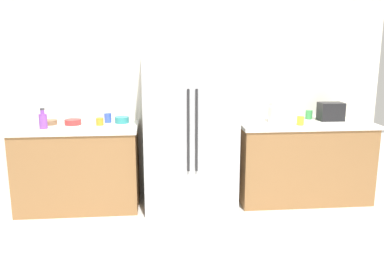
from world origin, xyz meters
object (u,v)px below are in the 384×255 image
Objects in this scene: toaster at (331,111)px; bottle_a at (43,120)px; cup_a at (309,115)px; cup_c at (108,118)px; cup_b at (300,121)px; bowl_b at (50,122)px; bowl_c at (122,120)px; bowl_a at (73,122)px; rice_cooker at (280,110)px; cup_d at (100,122)px; refrigerator at (189,124)px.

bottle_a reaches higher than toaster.
cup_a and cup_c have the same top height.
bowl_b is (-2.63, 0.26, -0.02)m from cup_b.
cup_a is 0.40m from cup_b.
cup_b reaches higher than bowl_c.
bowl_a is at bearing -173.87° from bowl_c.
bottle_a is 0.66m from cup_c.
bottle_a reaches higher than bowl_a.
rice_cooker is 1.93m from cup_d.
bottle_a is 2.64× the size of cup_d.
rice_cooker is 2.92× the size of cup_a.
toaster is at bearing -1.58° from bowl_c.
refrigerator is at bearing 2.11° from bottle_a.
rice_cooker is at bearing -1.97° from bowl_b.
cup_b is 2.40m from bowl_a.
rice_cooker reaches higher than cup_b.
cup_d is 0.51× the size of bowl_c.
cup_d is at bearing 176.13° from refrigerator.
refrigerator is 1.00m from rice_cooker.
rice_cooker reaches higher than cup_a.
refrigerator reaches higher than cup_b.
bowl_b is at bearing -177.81° from bowl_c.
cup_a is at bearing 154.13° from toaster.
toaster is 0.24m from cup_a.
bottle_a is at bearing -176.89° from toaster.
bottle_a is 0.31m from bowl_a.
refrigerator is 12.36× the size of bowl_b.
cup_a is 1.09× the size of cup_b.
refrigerator reaches higher than rice_cooker.
toaster is at bearing 4.03° from refrigerator.
refrigerator is 0.94m from cup_d.
bottle_a is (-2.47, -0.12, -0.05)m from rice_cooker.
rice_cooker is 3.75× the size of cup_d.
cup_b is at bearing -4.90° from cup_d.
bowl_c reaches higher than bowl_a.
cup_c is (-2.03, 0.33, 0.00)m from cup_b.
cup_a is 2.33m from cup_d.
bottle_a is 0.56m from cup_d.
toaster is 1.28× the size of bottle_a.
toaster is 2.60× the size of cup_c.
bottle_a is 2.88m from cup_a.
cup_a is at bearing 1.33° from bowl_b.
toaster reaches higher than bowl_a.
cup_b is (2.64, -0.06, -0.04)m from bottle_a.
rice_cooker reaches higher than bowl_b.
cup_d is at bearing -176.31° from cup_a.
cup_a is 2.85m from bowl_b.
bowl_a is 0.51m from bowl_c.
refrigerator is at bearing -5.67° from bowl_a.
cup_b is at bearing -5.73° from bowl_b.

